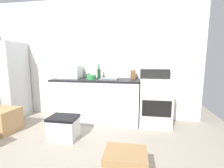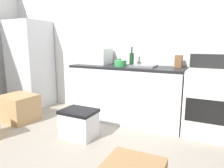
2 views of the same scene
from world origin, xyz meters
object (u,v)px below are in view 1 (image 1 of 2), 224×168
object	(u,v)px
microwave	(70,72)
cardboard_box_small	(125,167)
mixing_bowl	(91,77)
wine_bottle	(99,73)
coffee_mug	(89,76)
storage_bin	(64,127)
refrigerator	(7,80)
cardboard_box_large	(1,120)
knife_block	(133,75)
stove_oven	(155,102)

from	to	relation	value
microwave	cardboard_box_small	size ratio (longest dim) A/B	1.03
microwave	mixing_bowl	xyz separation A→B (m)	(0.53, -0.16, -0.09)
wine_bottle	cardboard_box_small	world-z (taller)	wine_bottle
coffee_mug	storage_bin	world-z (taller)	coffee_mug
refrigerator	microwave	size ratio (longest dim) A/B	3.65
coffee_mug	microwave	bearing A→B (deg)	-171.78
wine_bottle	refrigerator	bearing A→B (deg)	-175.89
coffee_mug	cardboard_box_small	bearing A→B (deg)	-61.91
cardboard_box_large	storage_bin	bearing A→B (deg)	-3.06
coffee_mug	mixing_bowl	size ratio (longest dim) A/B	0.53
mixing_bowl	refrigerator	bearing A→B (deg)	179.00
storage_bin	refrigerator	bearing A→B (deg)	154.81
knife_block	cardboard_box_large	size ratio (longest dim) A/B	0.33
coffee_mug	knife_block	bearing A→B (deg)	1.29
wine_bottle	cardboard_box_large	distance (m)	2.01
refrigerator	mixing_bowl	distance (m)	1.99
coffee_mug	cardboard_box_large	distance (m)	1.82
cardboard_box_small	microwave	bearing A→B (deg)	127.98
stove_oven	storage_bin	world-z (taller)	stove_oven
mixing_bowl	storage_bin	xyz separation A→B (m)	(-0.25, -0.78, -0.75)
wine_bottle	mixing_bowl	bearing A→B (deg)	-121.79
storage_bin	cardboard_box_large	bearing A→B (deg)	176.94
refrigerator	stove_oven	bearing A→B (deg)	0.97
wine_bottle	coffee_mug	size ratio (longest dim) A/B	3.00
wine_bottle	cardboard_box_small	size ratio (longest dim) A/B	0.67
wine_bottle	cardboard_box_large	bearing A→B (deg)	-150.93
coffee_mug	knife_block	distance (m)	0.96
knife_block	storage_bin	world-z (taller)	knife_block
refrigerator	knife_block	bearing A→B (deg)	4.19
coffee_mug	cardboard_box_small	distance (m)	2.18
refrigerator	wine_bottle	size ratio (longest dim) A/B	5.60
cardboard_box_large	storage_bin	xyz separation A→B (m)	(1.25, -0.07, -0.02)
wine_bottle	knife_block	distance (m)	0.72
refrigerator	cardboard_box_large	bearing A→B (deg)	-57.13
cardboard_box_large	knife_block	bearing A→B (deg)	22.21
knife_block	cardboard_box_small	world-z (taller)	knife_block
coffee_mug	knife_block	world-z (taller)	knife_block
refrigerator	cardboard_box_small	xyz separation A→B (m)	(2.82, -1.62, -0.66)
knife_block	mixing_bowl	distance (m)	0.87
refrigerator	microwave	xyz separation A→B (m)	(1.46, 0.13, 0.20)
cardboard_box_large	stove_oven	bearing A→B (deg)	16.06
mixing_bowl	microwave	bearing A→B (deg)	162.87
refrigerator	coffee_mug	world-z (taller)	refrigerator
cardboard_box_small	refrigerator	bearing A→B (deg)	150.18
knife_block	cardboard_box_large	world-z (taller)	knife_block
stove_oven	storage_bin	distance (m)	1.79
coffee_mug	storage_bin	xyz separation A→B (m)	(-0.13, -1.00, -0.76)
wine_bottle	coffee_mug	world-z (taller)	wine_bottle
microwave	wine_bottle	world-z (taller)	wine_bottle
microwave	cardboard_box_large	distance (m)	1.55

